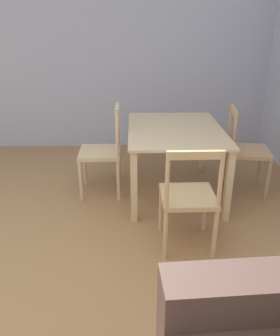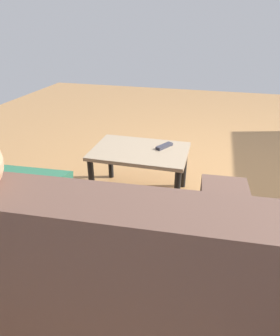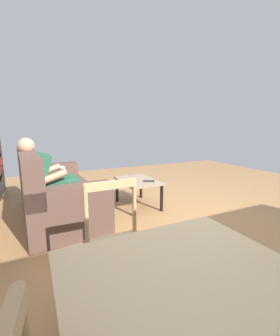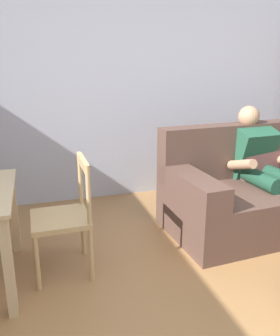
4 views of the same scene
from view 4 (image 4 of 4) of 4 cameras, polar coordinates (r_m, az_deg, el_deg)
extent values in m
cube|color=#B2B7C6|center=(4.07, -3.84, 14.07)|extent=(6.62, 0.12, 2.71)
cube|color=brown|center=(3.63, 19.47, -5.76)|extent=(1.93, 1.05, 0.43)
cube|color=brown|center=(3.75, 16.68, 3.01)|extent=(1.88, 0.32, 0.53)
cube|color=brown|center=(3.07, 8.23, -2.68)|extent=(0.30, 0.94, 0.20)
cube|color=brown|center=(3.69, 18.80, 1.20)|extent=(0.40, 0.15, 0.36)
cube|color=#23563D|center=(3.68, 17.84, 2.27)|extent=(0.42, 0.38, 0.55)
sphere|color=tan|center=(3.69, 17.32, 8.04)|extent=(0.21, 0.21, 0.21)
cylinder|color=#1C4530|center=(3.44, 19.11, -1.83)|extent=(0.18, 0.45, 0.15)
cylinder|color=tan|center=(3.39, 20.99, -7.52)|extent=(0.11, 0.11, 0.43)
cube|color=black|center=(3.41, 21.56, -10.70)|extent=(0.12, 0.25, 0.08)
cylinder|color=#1C4530|center=(3.59, 21.83, -1.39)|extent=(0.18, 0.45, 0.15)
cylinder|color=tan|center=(3.41, 16.23, 0.55)|extent=(0.11, 0.36, 0.19)
cube|color=#D1B27F|center=(2.37, -20.61, -15.02)|extent=(0.06, 0.06, 0.69)
cube|color=#D1B27F|center=(3.12, -19.86, -6.95)|extent=(0.06, 0.06, 0.69)
cube|color=tan|center=(2.70, -12.88, -8.07)|extent=(0.43, 0.43, 0.04)
cylinder|color=tan|center=(2.96, -16.68, -10.74)|extent=(0.04, 0.04, 0.44)
cylinder|color=tan|center=(2.62, -16.42, -14.50)|extent=(0.04, 0.04, 0.44)
cylinder|color=tan|center=(2.98, -9.26, -10.01)|extent=(0.04, 0.04, 0.44)
cylinder|color=tan|center=(2.65, -7.96, -13.62)|extent=(0.04, 0.04, 0.44)
cylinder|color=tan|center=(2.81, -9.69, -1.89)|extent=(0.03, 0.03, 0.45)
cylinder|color=tan|center=(2.45, -8.38, -4.64)|extent=(0.03, 0.03, 0.45)
cube|color=tan|center=(2.57, -9.28, 0.94)|extent=(0.04, 0.38, 0.06)
camera|label=1|loc=(3.19, 35.20, 16.42)|focal=36.07mm
camera|label=2|loc=(3.87, 4.12, 14.67)|focal=30.72mm
camera|label=3|loc=(3.20, -39.61, 8.26)|focal=23.91mm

